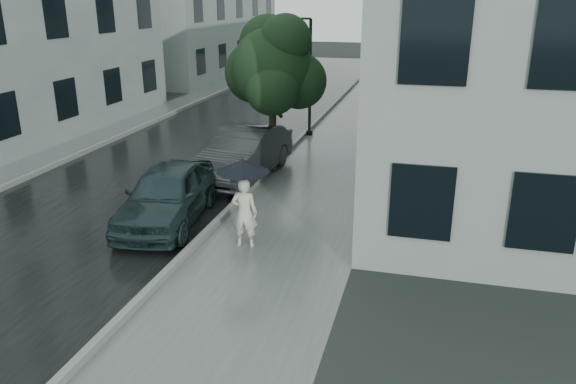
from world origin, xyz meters
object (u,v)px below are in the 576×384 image
(pedestrian, at_px, (244,213))
(car_near, at_px, (167,194))
(street_tree, at_px, (273,67))
(lamp_post, at_px, (307,68))
(car_far, at_px, (243,153))

(pedestrian, bearing_deg, car_near, -26.29)
(street_tree, bearing_deg, lamp_post, 91.27)
(car_far, bearing_deg, lamp_post, 89.02)
(lamp_post, bearing_deg, street_tree, -70.62)
(car_far, bearing_deg, street_tree, 51.49)
(street_tree, height_order, car_near, street_tree)
(lamp_post, relative_size, car_far, 1.00)
(pedestrian, height_order, car_near, pedestrian)
(street_tree, distance_m, car_near, 5.62)
(lamp_post, height_order, car_near, lamp_post)
(pedestrian, height_order, lamp_post, lamp_post)
(lamp_post, height_order, car_far, lamp_post)
(car_near, bearing_deg, pedestrian, -28.12)
(pedestrian, relative_size, lamp_post, 0.34)
(pedestrian, xyz_separation_m, car_near, (-2.31, 0.88, -0.08))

